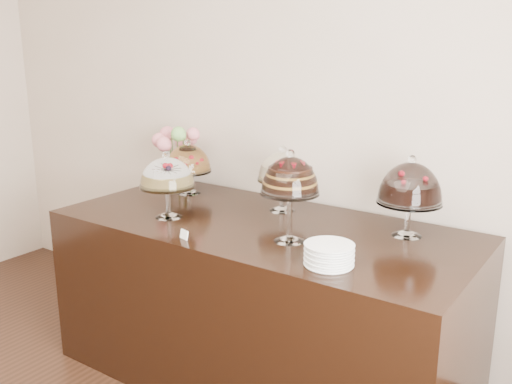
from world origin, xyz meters
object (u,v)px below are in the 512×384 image
Objects in this scene: cake_stand_fruit_tart at (188,161)px; flower_vase at (176,148)px; cake_stand_sugar_sponge at (167,175)px; plate_stack at (329,255)px; display_counter at (261,302)px; cake_stand_choco_layer at (290,179)px; cake_stand_cheesecake at (283,169)px; cake_stand_dark_choco at (410,186)px.

flower_vase is (-0.20, 0.11, 0.04)m from cake_stand_fruit_tart.
plate_stack is (1.03, -0.12, -0.18)m from cake_stand_sugar_sponge.
cake_stand_fruit_tart is at bearing -28.30° from flower_vase.
cake_stand_sugar_sponge is (-0.47, -0.20, 0.68)m from display_counter.
cake_stand_cheesecake is at bearing 126.08° from cake_stand_choco_layer.
cake_stand_cheesecake reaches higher than display_counter.
cake_stand_choco_layer is 1.06m from cake_stand_fruit_tart.
cake_stand_sugar_sponge is at bearing -61.17° from cake_stand_fruit_tart.
cake_stand_sugar_sponge is at bearing -157.54° from display_counter.
cake_stand_dark_choco is 1.61m from flower_vase.
flower_vase is at bearing 156.94° from cake_stand_choco_layer.
cake_stand_sugar_sponge is 0.74m from cake_stand_choco_layer.
cake_stand_choco_layer is 2.14× the size of plate_stack.
cake_stand_dark_choco is (1.17, 0.44, 0.02)m from cake_stand_sugar_sponge.
display_counter is at bearing -160.39° from cake_stand_dark_choco.
cake_stand_dark_choco is at bearing 76.43° from plate_stack.
flower_vase reaches higher than cake_stand_fruit_tart.
cake_stand_choco_layer is 1.20× the size of cake_stand_cheesecake.
cake_stand_fruit_tart is (-1.41, -0.00, -0.04)m from cake_stand_dark_choco.
cake_stand_cheesecake is at bearing 179.24° from cake_stand_dark_choco.
cake_stand_sugar_sponge is 0.82× the size of cake_stand_choco_layer.
cake_stand_dark_choco is (0.43, 0.40, -0.06)m from cake_stand_choco_layer.
cake_stand_choco_layer is at bearing -21.96° from cake_stand_fruit_tart.
display_counter is at bearing 150.38° from cake_stand_choco_layer.
cake_stand_choco_layer is at bearing -137.57° from cake_stand_dark_choco.
cake_stand_cheesecake is 1.78× the size of plate_stack.
cake_stand_cheesecake is 0.73m from cake_stand_dark_choco.
cake_stand_cheesecake is at bearing 0.89° from cake_stand_fruit_tart.
cake_stand_choco_layer is at bearing -53.92° from cake_stand_cheesecake.
cake_stand_choco_layer reaches higher than cake_stand_sugar_sponge.
cake_stand_choco_layer is (0.26, -0.15, 0.76)m from display_counter.
flower_vase is (-1.18, 0.50, -0.06)m from cake_stand_choco_layer.
display_counter is 5.49× the size of cake_stand_dark_choco.
cake_stand_dark_choco reaches higher than cake_stand_sugar_sponge.
cake_stand_sugar_sponge is at bearing -134.17° from cake_stand_cheesecake.
cake_stand_choco_layer is 0.51m from cake_stand_cheesecake.
flower_vase is at bearing 173.82° from cake_stand_cheesecake.
cake_stand_cheesecake is at bearing 136.21° from plate_stack.
cake_stand_dark_choco is 1.41m from cake_stand_fruit_tart.
cake_stand_sugar_sponge is 1.06m from plate_stack.
cake_stand_dark_choco is at bearing 0.04° from cake_stand_fruit_tart.
display_counter is at bearing -21.06° from flower_vase.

